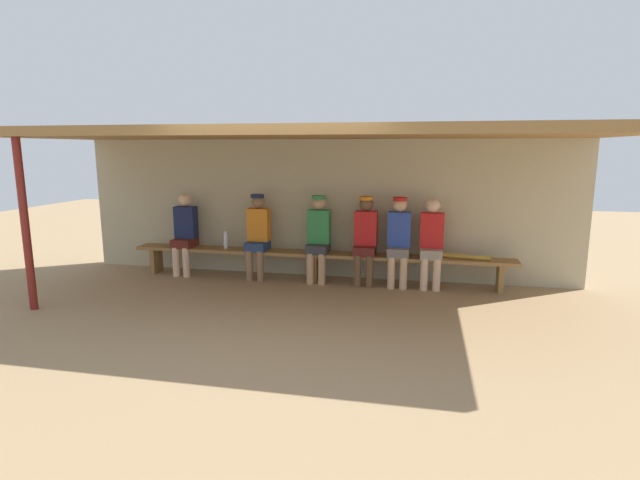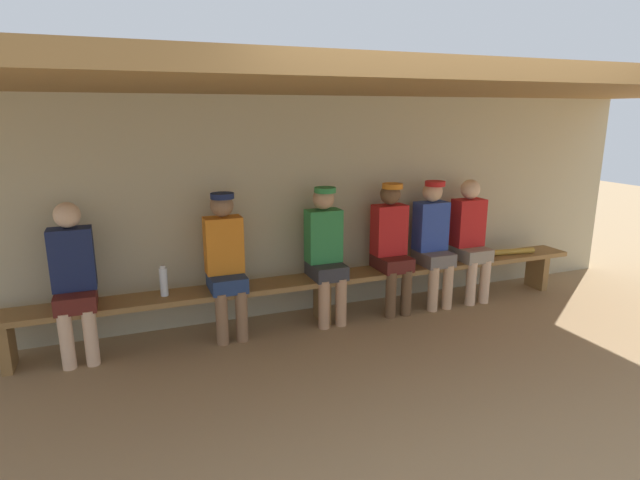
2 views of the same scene
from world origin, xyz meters
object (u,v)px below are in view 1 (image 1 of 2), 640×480
object	(u,v)px
support_post	(25,225)
baseball_bat	(460,256)
player_leftmost	(399,237)
player_middle	(318,234)
player_with_sunglasses	(432,240)
player_shirtless_tan	(365,236)
player_near_post	(258,232)
water_bottle_clear	(226,240)
bench	(316,257)
player_in_blue	(185,231)

from	to	relation	value
support_post	baseball_bat	size ratio (longest dim) A/B	2.51
player_leftmost	player_middle	bearing A→B (deg)	180.00
player_with_sunglasses	player_leftmost	distance (m)	0.48
player_shirtless_tan	player_leftmost	bearing A→B (deg)	0.00
player_leftmost	player_near_post	distance (m)	2.22
player_with_sunglasses	support_post	bearing A→B (deg)	-157.39
player_with_sunglasses	water_bottle_clear	xyz separation A→B (m)	(-3.25, 0.01, -0.14)
water_bottle_clear	support_post	bearing A→B (deg)	-130.48
bench	baseball_bat	world-z (taller)	baseball_bat
bench	baseball_bat	distance (m)	2.17
player_shirtless_tan	player_middle	bearing A→B (deg)	180.00
player_near_post	player_leftmost	bearing A→B (deg)	0.00
player_leftmost	baseball_bat	world-z (taller)	player_leftmost
support_post	player_in_blue	bearing A→B (deg)	62.54
player_leftmost	player_middle	size ratio (longest dim) A/B	1.00
support_post	player_shirtless_tan	xyz separation A→B (m)	(4.07, 2.10, -0.35)
support_post	bench	size ratio (longest dim) A/B	0.37
player_middle	player_in_blue	bearing A→B (deg)	-179.99
bench	support_post	bearing A→B (deg)	-147.51
bench	baseball_bat	bearing A→B (deg)	-0.00
player_leftmost	player_shirtless_tan	bearing A→B (deg)	180.00
player_with_sunglasses	player_near_post	bearing A→B (deg)	179.99
player_leftmost	player_shirtless_tan	distance (m)	0.50
bench	baseball_bat	size ratio (longest dim) A/B	6.85
player_in_blue	player_with_sunglasses	bearing A→B (deg)	0.00
support_post	player_in_blue	distance (m)	2.40
player_shirtless_tan	bench	bearing A→B (deg)	-179.73
bench	player_middle	world-z (taller)	player_middle
player_with_sunglasses	player_near_post	xyz separation A→B (m)	(-2.70, 0.00, 0.02)
player_with_sunglasses	player_shirtless_tan	size ratio (longest dim) A/B	0.99
player_shirtless_tan	player_near_post	world-z (taller)	same
player_middle	support_post	bearing A→B (deg)	-147.77
support_post	player_leftmost	world-z (taller)	support_post
support_post	water_bottle_clear	size ratio (longest dim) A/B	7.92
player_middle	player_near_post	xyz separation A→B (m)	(-0.98, 0.00, 0.00)
player_leftmost	player_near_post	xyz separation A→B (m)	(-2.22, 0.00, 0.00)
player_near_post	support_post	bearing A→B (deg)	-138.19
bench	player_shirtless_tan	world-z (taller)	player_shirtless_tan
player_leftmost	player_in_blue	world-z (taller)	player_leftmost
bench	player_middle	size ratio (longest dim) A/B	4.46
player_middle	player_in_blue	world-z (taller)	player_middle
player_shirtless_tan	water_bottle_clear	distance (m)	2.27
bench	player_leftmost	size ratio (longest dim) A/B	4.46
player_shirtless_tan	player_middle	xyz separation A→B (m)	(-0.73, 0.00, 0.00)
bench	player_leftmost	xyz separation A→B (m)	(1.27, 0.00, 0.36)
player_middle	water_bottle_clear	world-z (taller)	player_middle
player_with_sunglasses	water_bottle_clear	world-z (taller)	player_with_sunglasses
player_shirtless_tan	baseball_bat	world-z (taller)	player_shirtless_tan
player_with_sunglasses	water_bottle_clear	distance (m)	3.25
player_with_sunglasses	player_shirtless_tan	xyz separation A→B (m)	(-0.98, 0.00, 0.02)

